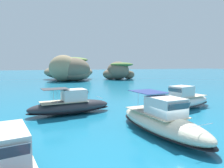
# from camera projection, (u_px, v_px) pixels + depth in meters

# --- Properties ---
(ground_plane) EXTENTS (400.00, 400.00, 0.00)m
(ground_plane) POSITION_uv_depth(u_px,v_px,m) (169.00, 138.00, 16.90)
(ground_plane) COLOR #197093
(islet_large) EXTENTS (25.24, 29.13, 9.15)m
(islet_large) POSITION_uv_depth(u_px,v_px,m) (69.00, 70.00, 77.32)
(islet_large) COLOR #84755B
(islet_large) RESTS_ON ground
(islet_small) EXTENTS (14.52, 13.63, 7.00)m
(islet_small) POSITION_uv_depth(u_px,v_px,m) (118.00, 71.00, 81.76)
(islet_small) COLOR #9E8966
(islet_small) RESTS_ON ground
(motorboat_cream) EXTENTS (4.57, 11.41, 3.47)m
(motorboat_cream) POSITION_uv_depth(u_px,v_px,m) (161.00, 121.00, 17.87)
(motorboat_cream) COLOR beige
(motorboat_cream) RESTS_ON ground
(motorboat_charcoal) EXTENTS (10.47, 4.34, 3.18)m
(motorboat_charcoal) POSITION_uv_depth(u_px,v_px,m) (70.00, 106.00, 25.01)
(motorboat_charcoal) COLOR #2D2D33
(motorboat_charcoal) RESTS_ON ground
(motorboat_white) EXTENTS (10.98, 6.01, 3.09)m
(motorboat_white) POSITION_uv_depth(u_px,v_px,m) (183.00, 101.00, 28.13)
(motorboat_white) COLOR white
(motorboat_white) RESTS_ON ground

